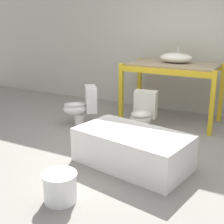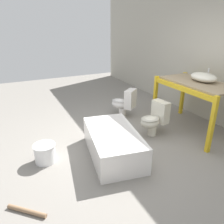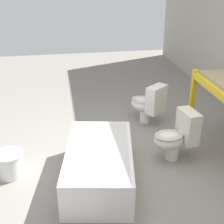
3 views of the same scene
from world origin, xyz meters
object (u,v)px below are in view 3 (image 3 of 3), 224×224
(bathtub_main, at_px, (99,163))
(toilet_near, at_px, (148,103))
(bucket_white, at_px, (10,164))
(toilet_far, at_px, (177,135))

(bathtub_main, xyz_separation_m, toilet_near, (-1.41, 1.00, 0.09))
(toilet_near, distance_m, bucket_white, 2.37)
(bathtub_main, xyz_separation_m, bucket_white, (-0.31, -1.09, -0.10))
(toilet_near, xyz_separation_m, bucket_white, (1.10, -2.09, -0.19))
(bathtub_main, bearing_deg, toilet_far, 116.14)
(toilet_near, relative_size, toilet_far, 1.00)
(bathtub_main, relative_size, toilet_near, 2.22)
(toilet_near, relative_size, bucket_white, 1.90)
(bathtub_main, bearing_deg, bucket_white, -95.64)
(bathtub_main, bearing_deg, toilet_near, 154.73)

